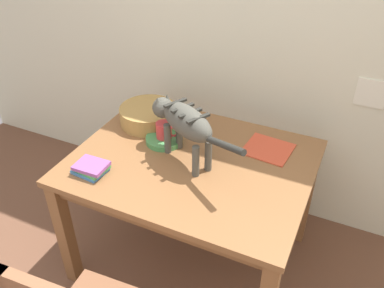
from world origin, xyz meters
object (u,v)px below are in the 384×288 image
object	(u,v)px
dining_table	(192,173)
book_stack	(91,168)
wicker_basket	(148,115)
saucer_bowl	(164,139)
magazine	(268,149)
cat	(184,122)
coffee_mug	(164,130)

from	to	relation	value
dining_table	book_stack	world-z (taller)	book_stack
book_stack	wicker_basket	bearing A→B (deg)	87.37
saucer_bowl	book_stack	distance (m)	0.44
saucer_bowl	wicker_basket	distance (m)	0.23
saucer_bowl	book_stack	bearing A→B (deg)	-117.53
dining_table	magazine	distance (m)	0.43
saucer_bowl	wicker_basket	world-z (taller)	wicker_basket
cat	book_stack	world-z (taller)	cat
cat	saucer_bowl	bearing A→B (deg)	90.00
dining_table	magazine	bearing A→B (deg)	37.56
book_stack	cat	bearing A→B (deg)	39.03
saucer_bowl	magazine	distance (m)	0.57
dining_table	cat	xyz separation A→B (m)	(-0.04, -0.00, 0.31)
wicker_basket	dining_table	bearing A→B (deg)	-30.23
cat	magazine	size ratio (longest dim) A/B	2.50
cat	saucer_bowl	xyz separation A→B (m)	(-0.17, 0.09, -0.21)
magazine	book_stack	world-z (taller)	book_stack
dining_table	saucer_bowl	world-z (taller)	saucer_bowl
saucer_bowl	coffee_mug	distance (m)	0.06
dining_table	coffee_mug	xyz separation A→B (m)	(-0.21, 0.09, 0.17)
book_stack	wicker_basket	size ratio (longest dim) A/B	0.52
book_stack	dining_table	bearing A→B (deg)	36.51
cat	magazine	bearing A→B (deg)	-27.16
saucer_bowl	wicker_basket	xyz separation A→B (m)	(-0.18, 0.14, 0.04)
magazine	wicker_basket	distance (m)	0.73
magazine	cat	bearing A→B (deg)	-140.13
dining_table	coffee_mug	world-z (taller)	coffee_mug
cat	wicker_basket	xyz separation A→B (m)	(-0.35, 0.23, -0.17)
cat	book_stack	size ratio (longest dim) A/B	3.51
coffee_mug	magazine	bearing A→B (deg)	17.61
cat	wicker_basket	world-z (taller)	cat
coffee_mug	magazine	size ratio (longest dim) A/B	0.53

